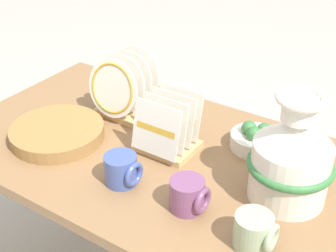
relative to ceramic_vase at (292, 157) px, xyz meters
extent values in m
cube|color=olive|center=(-0.39, -0.02, -0.15)|extent=(1.47, 0.79, 0.03)
cylinder|color=olive|center=(-1.07, 0.33, -0.51)|extent=(0.06, 0.06, 0.68)
cylinder|color=white|center=(0.00, 0.00, -0.05)|extent=(0.21, 0.21, 0.18)
cone|color=white|center=(0.00, 0.00, 0.08)|extent=(0.21, 0.21, 0.07)
cylinder|color=white|center=(0.00, 0.00, 0.15)|extent=(0.09, 0.09, 0.06)
torus|color=white|center=(0.00, 0.00, 0.18)|extent=(0.13, 0.13, 0.02)
torus|color=#38753D|center=(0.00, 0.00, -0.03)|extent=(0.24, 0.24, 0.02)
cube|color=tan|center=(-0.67, 0.13, -0.12)|extent=(0.18, 0.15, 0.02)
cylinder|color=tan|center=(-0.73, 0.19, -0.07)|extent=(0.01, 0.01, 0.08)
cylinder|color=tan|center=(-0.60, 0.19, -0.07)|extent=(0.01, 0.01, 0.08)
cylinder|color=silver|center=(-0.67, 0.06, -0.01)|extent=(0.21, 0.05, 0.20)
torus|color=gold|center=(-0.67, 0.06, -0.01)|extent=(0.18, 0.05, 0.18)
cylinder|color=silver|center=(-0.67, 0.10, -0.01)|extent=(0.21, 0.05, 0.20)
cylinder|color=silver|center=(-0.67, 0.15, -0.01)|extent=(0.21, 0.05, 0.20)
cylinder|color=silver|center=(-0.67, 0.19, -0.01)|extent=(0.21, 0.05, 0.20)
cube|color=tan|center=(-0.41, 0.02, -0.12)|extent=(0.18, 0.15, 0.02)
cylinder|color=tan|center=(-0.47, 0.08, -0.07)|extent=(0.01, 0.01, 0.08)
cylinder|color=tan|center=(-0.34, 0.08, -0.07)|extent=(0.01, 0.01, 0.08)
cube|color=silver|center=(-0.41, -0.05, -0.03)|extent=(0.16, 0.04, 0.16)
cube|color=silver|center=(-0.41, -0.01, -0.03)|extent=(0.16, 0.04, 0.16)
cube|color=silver|center=(-0.41, 0.04, -0.03)|extent=(0.16, 0.04, 0.16)
cube|color=silver|center=(-0.41, 0.08, -0.03)|extent=(0.16, 0.04, 0.16)
cube|color=gold|center=(-0.41, -0.05, -0.03)|extent=(0.14, 0.01, 0.02)
cylinder|color=olive|center=(-0.75, -0.14, -0.13)|extent=(0.31, 0.31, 0.01)
cylinder|color=olive|center=(-0.75, -0.14, -0.12)|extent=(0.31, 0.31, 0.01)
cylinder|color=olive|center=(-0.75, -0.14, -0.11)|extent=(0.31, 0.31, 0.01)
cylinder|color=olive|center=(-0.75, -0.14, -0.10)|extent=(0.31, 0.31, 0.01)
cylinder|color=olive|center=(-0.75, -0.14, -0.09)|extent=(0.31, 0.31, 0.01)
cylinder|color=#42569E|center=(-0.43, -0.20, -0.09)|extent=(0.10, 0.10, 0.09)
torus|color=#42569E|center=(-0.38, -0.20, -0.09)|extent=(0.02, 0.08, 0.08)
cylinder|color=#9EB28E|center=(0.00, -0.22, -0.09)|extent=(0.10, 0.10, 0.09)
torus|color=#9EB28E|center=(0.05, -0.22, -0.09)|extent=(0.02, 0.08, 0.08)
cylinder|color=#7A4770|center=(-0.21, -0.19, -0.09)|extent=(0.10, 0.10, 0.09)
torus|color=#7A4770|center=(-0.16, -0.19, -0.09)|extent=(0.02, 0.08, 0.08)
cylinder|color=silver|center=(-0.18, 0.18, -0.11)|extent=(0.16, 0.16, 0.05)
sphere|color=#38753D|center=(-0.20, 0.18, -0.07)|extent=(0.05, 0.05, 0.05)
sphere|color=#38753D|center=(-0.15, 0.19, -0.07)|extent=(0.05, 0.05, 0.05)
sphere|color=#38753D|center=(-0.17, 0.15, -0.07)|extent=(0.05, 0.05, 0.05)
camera|label=1|loc=(0.29, -1.03, 0.72)|focal=50.00mm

